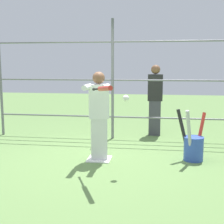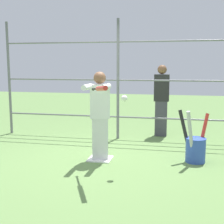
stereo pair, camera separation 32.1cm
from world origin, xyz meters
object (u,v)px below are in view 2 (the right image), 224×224
Objects in this scene: baseball_bat_swinging at (100,89)px; bystander_behind_fence at (161,99)px; bat_bucket at (195,148)px; softball_in_flight at (124,98)px; batter at (100,113)px.

bystander_behind_fence is (-0.69, -2.96, -0.46)m from baseball_bat_swinging.
bat_bucket is at bearing -141.33° from baseball_bat_swinging.
baseball_bat_swinging is at bearing 51.94° from softball_in_flight.
baseball_bat_swinging is 2.05m from bat_bucket.
baseball_bat_swinging is at bearing 38.67° from bat_bucket.
bystander_behind_fence is at bearing -113.91° from batter.
batter reaches higher than softball_in_flight.
batter reaches higher than baseball_bat_swinging.
baseball_bat_swinging is 3.07m from bystander_behind_fence.
baseball_bat_swinging is 0.92× the size of bat_bucket.
bat_bucket is (-1.61, -0.22, -0.57)m from batter.
batter is 0.80m from softball_in_flight.
softball_in_flight is 1.59m from bat_bucket.
bystander_behind_fence is (0.68, -1.87, 0.60)m from bat_bucket.
batter is 1.03m from baseball_bat_swinging.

